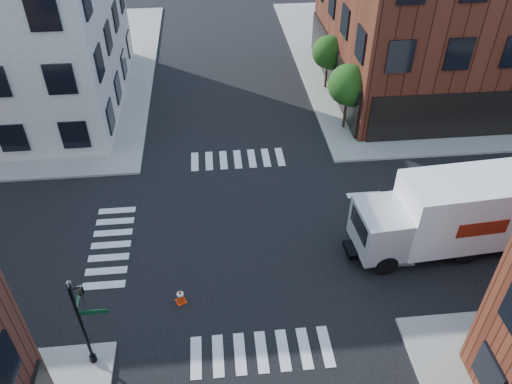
{
  "coord_description": "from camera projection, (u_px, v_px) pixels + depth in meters",
  "views": [
    {
      "loc": [
        -1.42,
        -18.89,
        18.03
      ],
      "look_at": [
        0.51,
        0.47,
        2.5
      ],
      "focal_mm": 35.0,
      "sensor_mm": 36.0,
      "label": 1
    }
  ],
  "objects": [
    {
      "name": "tree_near",
      "position": [
        349.0,
        87.0,
        32.42
      ],
      "size": [
        2.69,
        2.69,
        4.49
      ],
      "color": "black",
      "rests_on": "ground"
    },
    {
      "name": "signal_pole",
      "position": [
        82.0,
        316.0,
        18.55
      ],
      "size": [
        1.29,
        1.24,
        4.6
      ],
      "color": "black",
      "rests_on": "ground"
    },
    {
      "name": "box_truck",
      "position": [
        451.0,
        214.0,
        24.1
      ],
      "size": [
        9.31,
        3.39,
        4.14
      ],
      "rotation": [
        0.0,
        0.0,
        0.07
      ],
      "color": "white",
      "rests_on": "ground"
    },
    {
      "name": "sidewalk_ne",
      "position": [
        464.0,
        55.0,
        43.97
      ],
      "size": [
        30.0,
        30.0,
        0.15
      ],
      "primitive_type": "cube",
      "color": "gray",
      "rests_on": "ground"
    },
    {
      "name": "building_ne",
      "position": [
        507.0,
        6.0,
        36.34
      ],
      "size": [
        25.0,
        16.0,
        12.0
      ],
      "primitive_type": "cube",
      "color": "#431B10",
      "rests_on": "ground"
    },
    {
      "name": "traffic_cone",
      "position": [
        180.0,
        296.0,
        22.41
      ],
      "size": [
        0.57,
        0.57,
        0.8
      ],
      "rotation": [
        0.0,
        0.0,
        0.41
      ],
      "color": "red",
      "rests_on": "ground"
    },
    {
      "name": "tree_far",
      "position": [
        329.0,
        54.0,
        37.27
      ],
      "size": [
        2.43,
        2.43,
        4.07
      ],
      "color": "black",
      "rests_on": "ground"
    },
    {
      "name": "ground",
      "position": [
        247.0,
        235.0,
        26.05
      ],
      "size": [
        120.0,
        120.0,
        0.0
      ],
      "primitive_type": "plane",
      "color": "black",
      "rests_on": "ground"
    }
  ]
}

